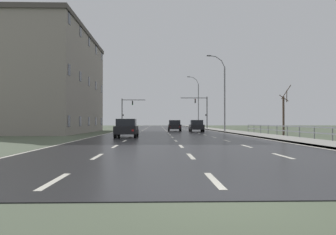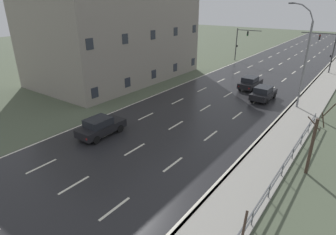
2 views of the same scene
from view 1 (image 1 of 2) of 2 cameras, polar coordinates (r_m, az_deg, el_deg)
name	(u,v)px [view 1 (image 1 of 2)]	position (r m, az deg, el deg)	size (l,w,h in m)	color
ground_plane	(166,131)	(53.72, -0.38, -2.20)	(160.00, 160.00, 0.12)	#4C5642
road_asphalt_strip	(164,129)	(65.71, -0.63, -1.87)	(14.00, 120.00, 0.03)	#232326
sidewalk_right	(209,129)	(66.41, 6.67, -1.81)	(3.00, 120.00, 0.12)	gray
guardrail	(299,130)	(29.18, 20.66, -1.88)	(0.07, 30.98, 1.00)	#515459
street_lamp_midground	(223,94)	(46.69, 9.03, 3.76)	(2.47, 0.24, 10.16)	slate
street_lamp_distant	(198,103)	(75.95, 4.87, 2.41)	(2.53, 0.24, 11.21)	slate
traffic_signal_right	(202,108)	(64.86, 5.61, 1.60)	(4.96, 0.36, 6.02)	#38383A
traffic_signal_left	(126,109)	(65.80, -6.83, 1.37)	(4.43, 0.36, 5.70)	#38383A
car_distant	(175,126)	(49.46, 1.07, -1.33)	(1.90, 4.13, 1.57)	black
car_mid_centre	(196,126)	(46.44, 4.66, -1.36)	(1.92, 4.14, 1.57)	black
car_far_left	(127,128)	(29.57, -6.77, -1.72)	(1.84, 4.10, 1.57)	black
brick_building	(36,82)	(46.57, -20.70, 5.36)	(13.29, 22.48, 12.43)	gray
bare_tree_mid	(284,114)	(35.76, 18.36, 0.61)	(1.28, 1.34, 4.95)	#423328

